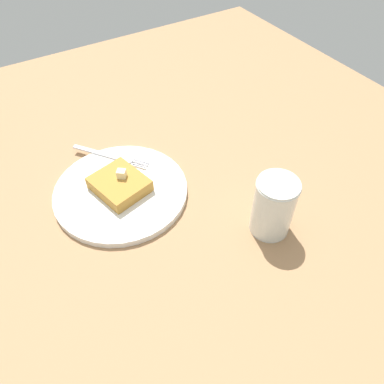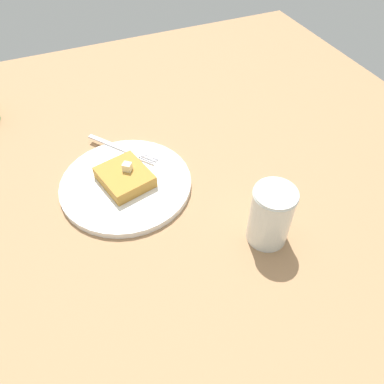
{
  "view_description": "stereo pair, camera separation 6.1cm",
  "coord_description": "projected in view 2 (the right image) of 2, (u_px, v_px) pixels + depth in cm",
  "views": [
    {
      "loc": [
        -39.1,
        18.17,
        51.78
      ],
      "look_at": [
        -3.61,
        -3.67,
        7.06
      ],
      "focal_mm": 35.0,
      "sensor_mm": 36.0,
      "label": 1
    },
    {
      "loc": [
        -41.91,
        12.75,
        51.78
      ],
      "look_at": [
        -3.61,
        -3.67,
        7.06
      ],
      "focal_mm": 35.0,
      "sensor_mm": 36.0,
      "label": 2
    }
  ],
  "objects": [
    {
      "name": "toast_slice_center",
      "position": [
        125.0,
        177.0,
        0.66
      ],
      "size": [
        10.64,
        9.83,
        2.31
      ],
      "primitive_type": "cube",
      "rotation": [
        0.0,
        0.0,
        0.24
      ],
      "color": "#B37E32",
      "rests_on": "plate"
    },
    {
      "name": "table_surface",
      "position": [
        165.0,
        206.0,
        0.67
      ],
      "size": [
        128.23,
        128.23,
        2.56
      ],
      "primitive_type": "cube",
      "color": "#9F754F",
      "rests_on": "ground"
    },
    {
      "name": "fork",
      "position": [
        126.0,
        150.0,
        0.73
      ],
      "size": [
        13.62,
        10.8,
        0.36
      ],
      "color": "silver",
      "rests_on": "plate"
    },
    {
      "name": "plate",
      "position": [
        126.0,
        184.0,
        0.68
      ],
      "size": [
        23.59,
        23.59,
        1.23
      ],
      "color": "white",
      "rests_on": "table_surface"
    },
    {
      "name": "syrup_jar",
      "position": [
        270.0,
        217.0,
        0.57
      ],
      "size": [
        6.7,
        6.7,
        10.42
      ],
      "color": "#5A2D10",
      "rests_on": "table_surface"
    },
    {
      "name": "butter_pat_primary",
      "position": [
        127.0,
        167.0,
        0.66
      ],
      "size": [
        1.96,
        1.98,
        1.47
      ],
      "primitive_type": "cube",
      "rotation": [
        0.0,
        0.0,
        0.89
      ],
      "color": "beige",
      "rests_on": "toast_slice_center"
    }
  ]
}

